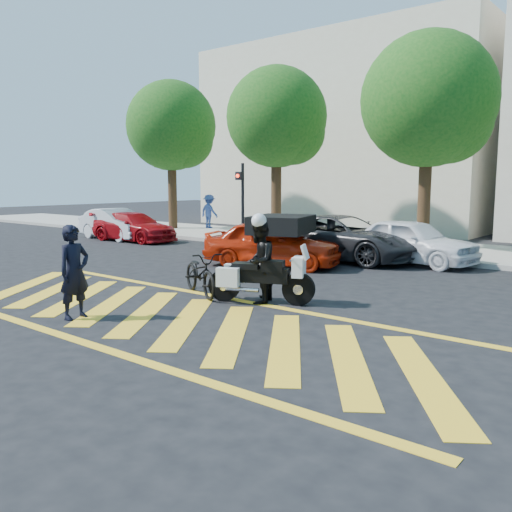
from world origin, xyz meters
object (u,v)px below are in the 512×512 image
Objects in this scene: officer_bike at (74,272)px; parked_far_left at (116,224)px; red_convertible at (272,243)px; parked_mid_right at (411,241)px; parked_mid_left at (343,238)px; bicycle at (200,273)px; parked_left at (134,227)px; police_motorcycle at (259,277)px; officer_moto at (259,262)px.

parked_far_left is at bearing 45.31° from officer_bike.
red_convertible is 4.25m from parked_mid_right.
parked_mid_left is at bearing 113.20° from parked_mid_right.
parked_left is (-9.89, 6.00, 0.11)m from bicycle.
police_motorcycle is 0.52× the size of red_convertible.
police_motorcycle is at bearing -174.77° from parked_mid_right.
parked_left is at bearing -141.00° from officer_moto.
bicycle is at bearing 178.04° from red_convertible.
parked_mid_right reaches higher than red_convertible.
red_convertible is at bearing 100.08° from police_motorcycle.
red_convertible is at bearing -170.00° from officer_moto.
red_convertible is 0.78× the size of parked_mid_left.
police_motorcycle is 1.24× the size of officer_moto.
officer_moto is 12.77m from parked_left.
parked_far_left is 0.99× the size of parked_mid_right.
red_convertible is 10.04m from parked_far_left.
parked_mid_right is (0.24, 7.08, -0.16)m from officer_moto.
parked_left is at bearing -86.91° from parked_far_left.
officer_bike is 3.61m from police_motorcycle.
parked_mid_right is at bearing 13.45° from bicycle.
officer_bike is 0.82× the size of police_motorcycle.
officer_bike is 2.94m from bicycle.
bicycle is 0.45× the size of parked_left.
officer_bike reaches higher than police_motorcycle.
officer_bike is 0.43× the size of red_convertible.
police_motorcycle reaches higher than bicycle.
parked_left is 0.80× the size of parked_mid_left.
officer_bike is 3.59m from officer_moto.
officer_bike is at bearing -159.41° from bicycle.
parked_far_left is (-10.77, 8.91, -0.20)m from officer_bike.
red_convertible is (-1.20, 4.20, 0.20)m from bicycle.
bicycle is 0.46× the size of red_convertible.
officer_moto is 13.85m from parked_far_left.
officer_moto is 0.33× the size of parked_mid_left.
officer_bike is 0.43× the size of parked_far_left.
parked_mid_right reaches higher than police_motorcycle.
red_convertible is (-0.89, 7.10, -0.17)m from officer_bike.
red_convertible reaches higher than parked_far_left.
officer_bike is 0.93× the size of bicycle.
parked_mid_right reaches higher than parked_left.
officer_moto is 4.82m from red_convertible.
bicycle is at bearing -123.96° from parked_left.
parked_left is 11.68m from parked_mid_right.
parked_mid_right is (0.22, 7.09, 0.15)m from police_motorcycle.
police_motorcycle is 13.87m from parked_far_left.
police_motorcycle is at bearing -111.70° from parked_far_left.
parked_far_left is 10.82m from parked_mid_left.
officer_moto is 0.42× the size of red_convertible.
officer_bike reaches higher than parked_left.
red_convertible is 0.99× the size of parked_mid_right.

